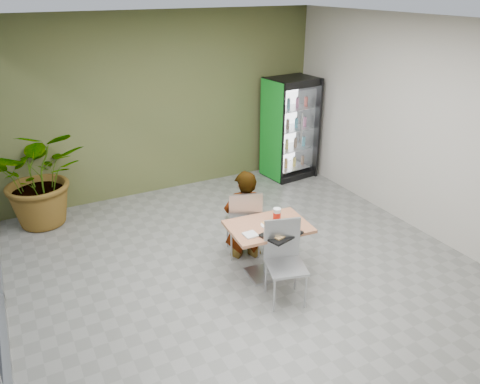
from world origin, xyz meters
name	(u,v)px	position (x,y,z in m)	size (l,w,h in m)	color
ground	(258,283)	(0.00, 0.00, 0.00)	(7.00, 7.00, 0.00)	slate
room_envelope	(260,170)	(0.00, 0.00, 1.60)	(6.00, 7.00, 3.20)	beige
dining_table	(268,240)	(0.21, 0.13, 0.54)	(1.09, 0.80, 0.75)	#AF734B
chair_far	(244,219)	(0.15, 0.68, 0.60)	(0.58, 0.58, 1.03)	#A6A8AB
chair_near	(284,254)	(0.15, -0.35, 0.60)	(0.56, 0.56, 1.02)	#A6A8AB
seated_woman	(245,224)	(0.18, 0.73, 0.50)	(0.59, 0.38, 1.59)	black
pizza_plate	(269,224)	(0.22, 0.12, 0.77)	(0.31, 0.26, 0.03)	silver
soda_cup	(277,215)	(0.37, 0.18, 0.84)	(0.10, 0.10, 0.18)	silver
napkin_stack	(250,235)	(-0.12, 0.01, 0.76)	(0.16, 0.16, 0.02)	silver
cafeteria_tray	(281,234)	(0.22, -0.16, 0.76)	(0.47, 0.34, 0.03)	black
beverage_fridge	(290,128)	(2.40, 2.99, 0.98)	(0.97, 0.78, 1.96)	black
potted_plant	(40,176)	(-2.20, 3.08, 0.82)	(1.47, 1.27, 1.64)	#346F2C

